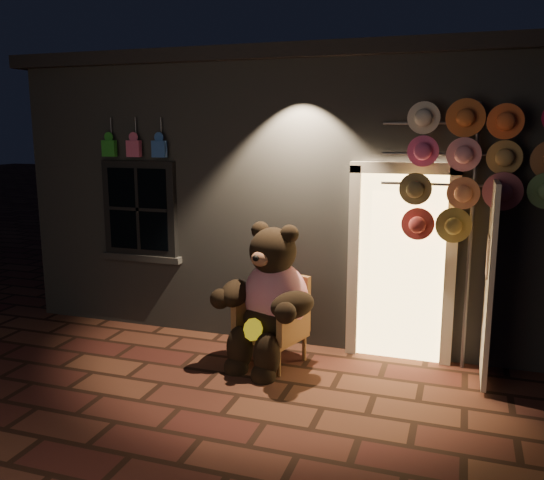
% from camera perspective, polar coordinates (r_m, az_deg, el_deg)
% --- Properties ---
extents(ground, '(60.00, 60.00, 0.00)m').
position_cam_1_polar(ground, '(5.79, -3.34, -15.07)').
color(ground, brown).
rests_on(ground, ground).
extents(shop_building, '(7.30, 5.95, 3.51)m').
position_cam_1_polar(shop_building, '(9.06, 6.02, 5.81)').
color(shop_building, slate).
rests_on(shop_building, ground).
extents(wicker_armchair, '(0.79, 0.75, 0.96)m').
position_cam_1_polar(wicker_armchair, '(6.39, 0.33, -7.83)').
color(wicker_armchair, '#946439').
rests_on(wicker_armchair, ground).
extents(teddy_bear, '(1.15, 1.04, 1.64)m').
position_cam_1_polar(teddy_bear, '(6.21, -0.21, -5.97)').
color(teddy_bear, '#BB143B').
rests_on(teddy_bear, ground).
extents(hat_rack, '(1.81, 0.22, 2.83)m').
position_cam_1_polar(hat_rack, '(6.11, 19.57, 6.82)').
color(hat_rack, '#59595E').
rests_on(hat_rack, ground).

